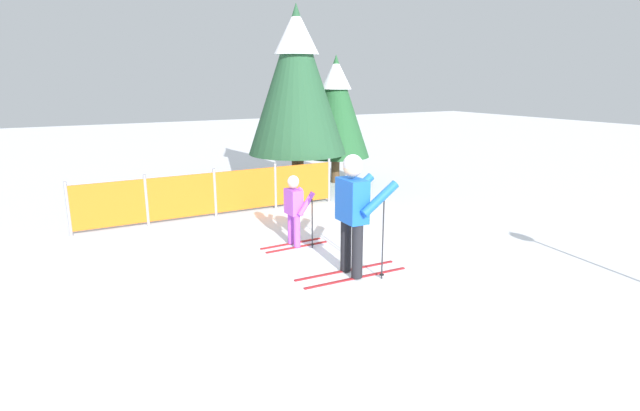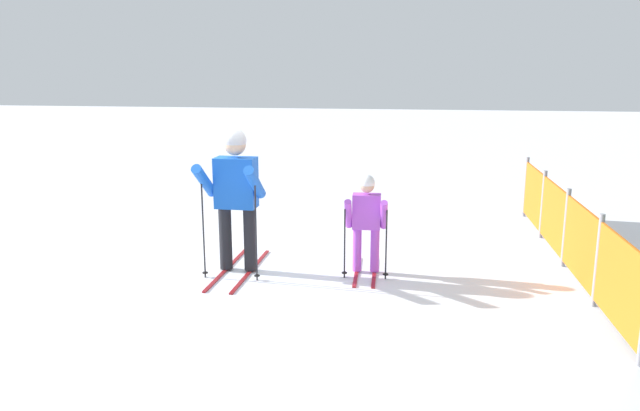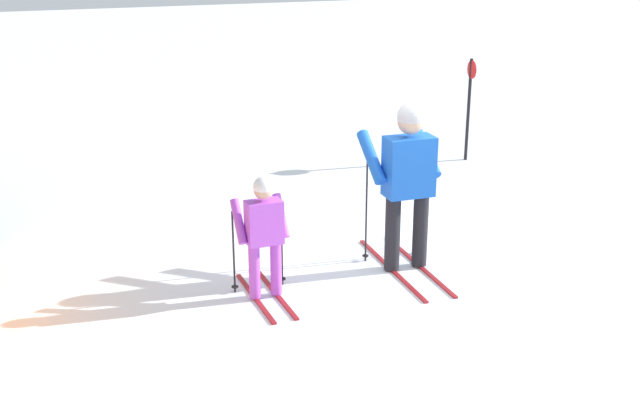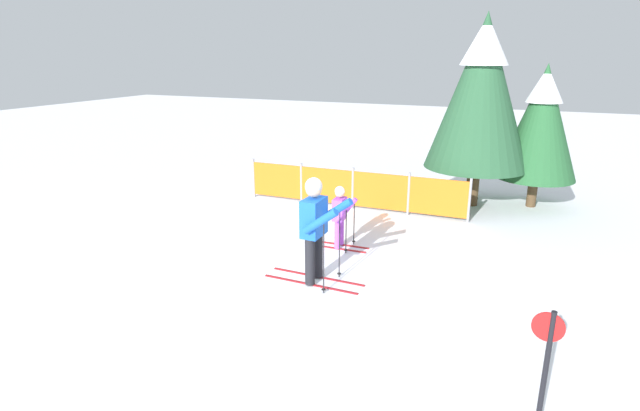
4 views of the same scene
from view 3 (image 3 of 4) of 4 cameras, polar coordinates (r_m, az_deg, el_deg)
name	(u,v)px [view 3 (image 3 of 4)]	position (r m, az deg, el deg)	size (l,w,h in m)	color
ground_plane	(424,266)	(8.86, 7.39, -4.27)	(60.00, 60.00, 0.00)	white
skier_adult	(408,171)	(8.43, 6.25, 2.44)	(1.73, 0.77, 1.82)	maroon
skier_child	(264,228)	(7.82, -4.02, -1.58)	(1.20, 0.58, 1.26)	maroon
trail_marker	(469,99)	(12.69, 10.58, 7.47)	(0.28, 0.05, 1.59)	black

